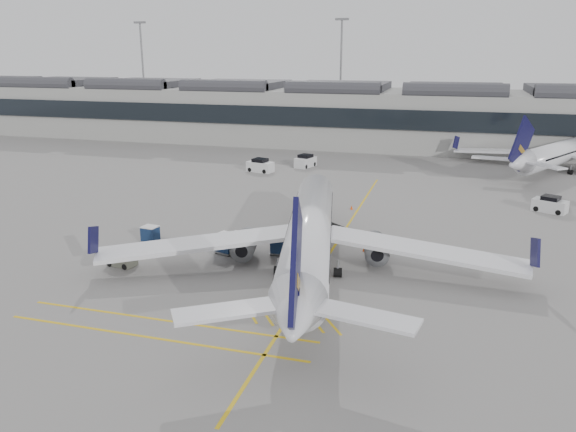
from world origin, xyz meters
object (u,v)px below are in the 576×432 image
(ramp_agent_a, at_px, (297,247))
(airliner_main, at_px, (309,234))
(baggage_cart_a, at_px, (278,245))
(ramp_agent_b, at_px, (274,238))
(belt_loader, at_px, (323,230))
(pushback_tug, at_px, (122,259))

(ramp_agent_a, bearing_deg, airliner_main, -83.52)
(baggage_cart_a, height_order, ramp_agent_a, baggage_cart_a)
(ramp_agent_a, xyz_separation_m, ramp_agent_b, (-2.81, 1.73, 0.05))
(ramp_agent_a, bearing_deg, ramp_agent_b, 121.32)
(belt_loader, height_order, baggage_cart_a, belt_loader)
(pushback_tug, bearing_deg, ramp_agent_b, 47.41)
(airliner_main, relative_size, ramp_agent_b, 24.01)
(belt_loader, distance_m, ramp_agent_b, 6.10)
(airliner_main, bearing_deg, pushback_tug, -176.97)
(baggage_cart_a, xyz_separation_m, ramp_agent_a, (1.76, 0.17, -0.08))
(belt_loader, xyz_separation_m, baggage_cart_a, (-2.77, -6.65, 0.32))
(baggage_cart_a, height_order, ramp_agent_b, ramp_agent_b)
(belt_loader, xyz_separation_m, ramp_agent_a, (-1.00, -6.48, 0.23))
(baggage_cart_a, bearing_deg, pushback_tug, -158.80)
(ramp_agent_a, bearing_deg, pushback_tug, 179.05)
(baggage_cart_a, distance_m, pushback_tug, 14.15)
(airliner_main, relative_size, ramp_agent_a, 25.50)
(airliner_main, xyz_separation_m, baggage_cart_a, (-3.63, 2.65, -2.27))
(belt_loader, bearing_deg, baggage_cart_a, -133.12)
(ramp_agent_b, bearing_deg, belt_loader, -124.42)
(pushback_tug, bearing_deg, belt_loader, 51.53)
(belt_loader, height_order, ramp_agent_b, belt_loader)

